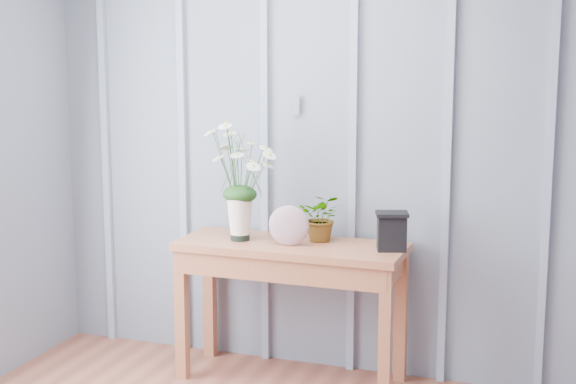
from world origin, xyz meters
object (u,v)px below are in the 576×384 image
at_px(sideboard, 291,264).
at_px(felt_disc_vessel, 289,226).
at_px(carved_box, 392,231).
at_px(daisy_vase, 239,165).

xyz_separation_m(sideboard, felt_disc_vessel, (0.01, -0.06, 0.22)).
xyz_separation_m(sideboard, carved_box, (0.53, 0.02, 0.22)).
bearing_deg(sideboard, felt_disc_vessel, -81.74).
height_order(daisy_vase, carved_box, daisy_vase).
relative_size(sideboard, daisy_vase, 1.88).
height_order(sideboard, carved_box, carved_box).
distance_m(felt_disc_vessel, carved_box, 0.53).
bearing_deg(carved_box, felt_disc_vessel, -171.06).
distance_m(sideboard, felt_disc_vessel, 0.23).
bearing_deg(felt_disc_vessel, sideboard, 91.04).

